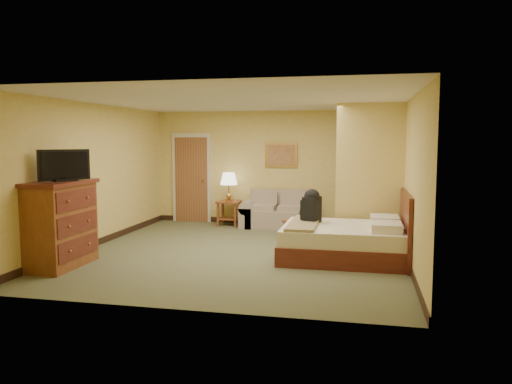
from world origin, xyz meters
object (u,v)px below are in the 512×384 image
(coffee_table, at_px, (306,226))
(bed, at_px, (348,241))
(loveseat, at_px, (278,216))
(dresser, at_px, (61,224))

(coffee_table, xyz_separation_m, bed, (0.82, -1.18, -0.02))
(bed, bearing_deg, loveseat, 121.19)
(loveseat, bearing_deg, coffee_table, -61.78)
(coffee_table, xyz_separation_m, dresser, (-3.48, -2.61, 0.35))
(bed, bearing_deg, coffee_table, 124.66)
(loveseat, height_order, dresser, dresser)
(coffee_table, height_order, bed, bed)
(loveseat, height_order, coffee_table, loveseat)
(loveseat, height_order, bed, bed)
(coffee_table, bearing_deg, bed, -55.34)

